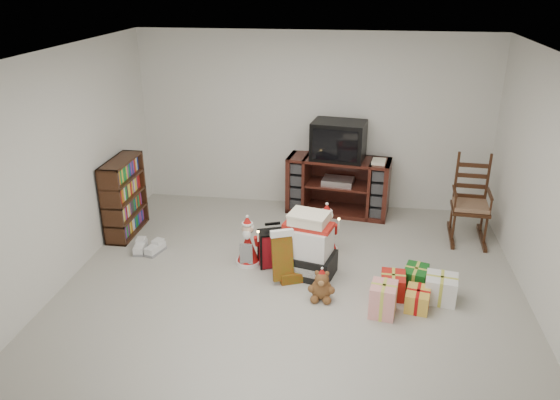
% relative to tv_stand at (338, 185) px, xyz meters
% --- Properties ---
extents(room, '(5.01, 5.01, 2.51)m').
position_rel_tv_stand_xyz_m(room, '(-0.40, -2.22, 0.84)').
color(room, '#AFABA0').
rests_on(room, ground).
extents(tv_stand, '(1.48, 0.69, 0.81)m').
position_rel_tv_stand_xyz_m(tv_stand, '(0.00, 0.00, 0.00)').
color(tv_stand, '#421812').
rests_on(tv_stand, floor).
extents(bookshelf, '(0.28, 0.83, 1.01)m').
position_rel_tv_stand_xyz_m(bookshelf, '(-2.73, -1.07, 0.08)').
color(bookshelf, '#3B1D10').
rests_on(bookshelf, floor).
extents(rocking_chair, '(0.51, 0.79, 1.15)m').
position_rel_tv_stand_xyz_m(rocking_chair, '(1.71, -0.56, -0.02)').
color(rocking_chair, '#3B1D10').
rests_on(rocking_chair, floor).
extents(gift_pile, '(0.68, 0.56, 0.74)m').
position_rel_tv_stand_xyz_m(gift_pile, '(-0.25, -1.82, -0.08)').
color(gift_pile, black).
rests_on(gift_pile, floor).
extents(red_suitcase, '(0.38, 0.29, 0.52)m').
position_rel_tv_stand_xyz_m(red_suitcase, '(-0.66, -1.67, -0.18)').
color(red_suitcase, maroon).
rests_on(red_suitcase, floor).
extents(stocking, '(0.32, 0.23, 0.64)m').
position_rel_tv_stand_xyz_m(stocking, '(-0.51, -2.03, -0.09)').
color(stocking, '#0B6710').
rests_on(stocking, floor).
extents(teddy_bear, '(0.22, 0.20, 0.33)m').
position_rel_tv_stand_xyz_m(teddy_bear, '(-0.06, -2.31, -0.26)').
color(teddy_bear, brown).
rests_on(teddy_bear, floor).
extents(santa_figurine, '(0.31, 0.30, 0.64)m').
position_rel_tv_stand_xyz_m(santa_figurine, '(-0.09, -1.24, -0.16)').
color(santa_figurine, '#A51411').
rests_on(santa_figurine, floor).
extents(mrs_claus_figurine, '(0.30, 0.28, 0.61)m').
position_rel_tv_stand_xyz_m(mrs_claus_figurine, '(-0.98, -1.67, -0.17)').
color(mrs_claus_figurine, '#A51411').
rests_on(mrs_claus_figurine, floor).
extents(sneaker_pair, '(0.38, 0.33, 0.11)m').
position_rel_tv_stand_xyz_m(sneaker_pair, '(-2.26, -1.57, -0.35)').
color(sneaker_pair, silver).
rests_on(sneaker_pair, floor).
extents(gift_cluster, '(0.83, 0.94, 0.29)m').
position_rel_tv_stand_xyz_m(gift_cluster, '(0.88, -2.21, -0.27)').
color(gift_cluster, '#B61D14').
rests_on(gift_cluster, floor).
extents(crt_television, '(0.78, 0.62, 0.52)m').
position_rel_tv_stand_xyz_m(crt_television, '(-0.02, -0.01, 0.67)').
color(crt_television, black).
rests_on(crt_television, tv_stand).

